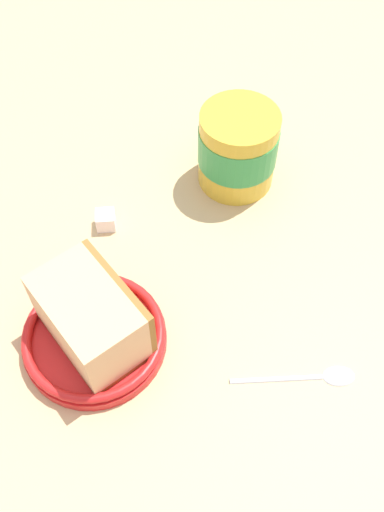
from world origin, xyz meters
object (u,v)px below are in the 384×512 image
cake_slice (91,317)px  tea_mug (238,147)px  sugar_cube (106,220)px  small_plate (94,337)px  teaspoon (320,376)px

cake_slice → tea_mug: bearing=7.1°
tea_mug → sugar_cube: bearing=157.1°
tea_mug → small_plate: bearing=-173.1°
small_plate → tea_mug: bearing=6.9°
cake_slice → small_plate: bearing=168.9°
cake_slice → sugar_cube: (10.19, 9.24, -3.66)cm
sugar_cube → cake_slice: bearing=-137.8°
teaspoon → sugar_cube: sugar_cube is taller
small_plate → tea_mug: size_ratio=1.42×
teaspoon → small_plate: bearing=121.0°
cake_slice → teaspoon: 21.27cm
cake_slice → teaspoon: cake_slice is taller
cake_slice → tea_mug: 25.01cm
tea_mug → sugar_cube: (-14.64, 6.17, -3.84)cm
cake_slice → teaspoon: (10.57, -17.95, -4.30)cm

